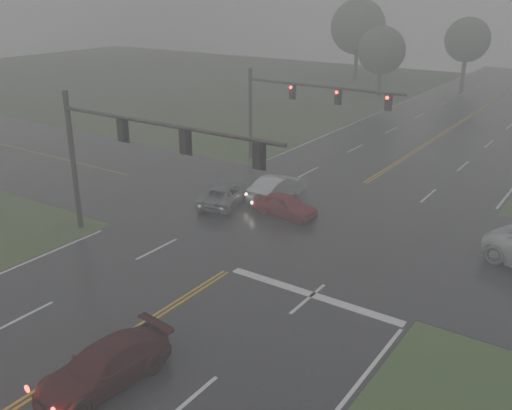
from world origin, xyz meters
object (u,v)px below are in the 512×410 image
Objects in this scene: signal_gantry_near at (125,145)px; signal_gantry_far at (293,101)px; sedan_silver at (277,199)px; car_grey at (225,204)px; sedan_maroon at (106,384)px; sedan_red at (285,216)px.

signal_gantry_near is 1.10× the size of signal_gantry_far.
sedan_silver is 0.37× the size of signal_gantry_far.
sedan_silver is at bearing -143.51° from car_grey.
sedan_maroon is 16.88m from sedan_red.
sedan_red is 11.44m from signal_gantry_far.
sedan_maroon is 19.54m from sedan_silver.
sedan_red is 0.87× the size of sedan_silver.
sedan_red is 0.32× the size of signal_gantry_far.
sedan_silver reaches higher than sedan_red.
sedan_silver is (-4.99, 18.89, 0.00)m from sedan_maroon.
signal_gantry_far reaches higher than sedan_silver.
signal_gantry_near is 16.97m from signal_gantry_far.
sedan_maroon is at bearing -72.79° from signal_gantry_far.
signal_gantry_near reaches higher than car_grey.
car_grey is (-2.16, -2.70, 0.00)m from sedan_silver.
car_grey is at bearing 53.14° from sedan_silver.
sedan_red reaches higher than car_grey.
sedan_maroon is 17.70m from car_grey.
sedan_red is 4.17m from car_grey.
sedan_silver is at bearing -66.37° from signal_gantry_far.
sedan_red is at bearing -61.30° from signal_gantry_far.
signal_gantry_far reaches higher than sedan_red.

